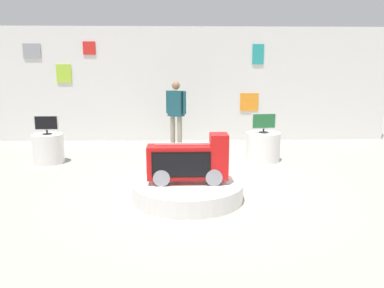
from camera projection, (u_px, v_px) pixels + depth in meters
ground_plane at (202, 190)px, 6.39m from camera, size 30.00×30.00×0.00m
back_wall_display at (193, 85)px, 10.48m from camera, size 10.82×0.13×3.11m
main_display_pedestal at (188, 191)px, 5.91m from camera, size 1.71×1.71×0.27m
novelty_firetruck_tv at (189, 163)px, 5.81m from camera, size 1.23×0.42×0.76m
display_pedestal_left_rear at (263, 147)px, 8.34m from camera, size 0.74×0.74×0.62m
tv_on_left_rear at (264, 122)px, 8.23m from camera, size 0.54×0.21×0.43m
display_pedestal_center_rear at (48, 149)px, 8.15m from camera, size 0.65×0.65×0.62m
tv_on_center_rear at (46, 124)px, 8.04m from camera, size 0.50×0.18×0.40m
shopper_browsing_near_truck at (176, 110)px, 9.39m from camera, size 0.50×0.36×1.69m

